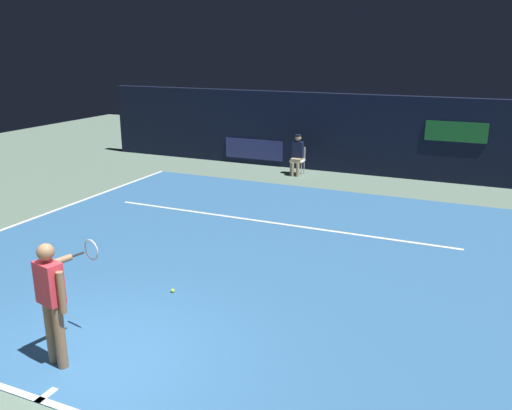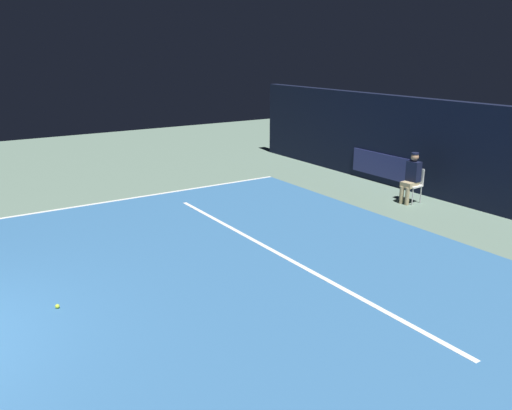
{
  "view_description": "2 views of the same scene",
  "coord_description": "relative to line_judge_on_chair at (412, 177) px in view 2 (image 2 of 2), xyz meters",
  "views": [
    {
      "loc": [
        4.58,
        -4.85,
        4.09
      ],
      "look_at": [
        -0.01,
        5.43,
        0.71
      ],
      "focal_mm": 37.29,
      "sensor_mm": 36.0,
      "label": 1
    },
    {
      "loc": [
        7.66,
        0.78,
        3.86
      ],
      "look_at": [
        -0.17,
        5.87,
        1.07
      ],
      "focal_mm": 36.68,
      "sensor_mm": 36.0,
      "label": 2
    }
  ],
  "objects": [
    {
      "name": "line_sideline_right",
      "position": [
        -4.33,
        -6.89,
        -0.67
      ],
      "size": [
        0.1,
        10.88,
        0.01
      ],
      "primitive_type": "cube",
      "color": "white",
      "rests_on": "court_surface"
    },
    {
      "name": "tennis_ball",
      "position": [
        1.04,
        -9.16,
        -0.64
      ],
      "size": [
        0.07,
        0.07,
        0.07
      ],
      "primitive_type": "sphere",
      "color": "#CCE033",
      "rests_on": "court_surface"
    },
    {
      "name": "line_judge_on_chair",
      "position": [
        0.0,
        0.0,
        0.0
      ],
      "size": [
        0.47,
        0.55,
        1.32
      ],
      "color": "white",
      "rests_on": "ground"
    },
    {
      "name": "court_surface",
      "position": [
        1.17,
        -6.89,
        -0.68
      ],
      "size": [
        11.09,
        10.88,
        0.01
      ],
      "primitive_type": "cube",
      "color": "#336699",
      "rests_on": "ground"
    },
    {
      "name": "back_wall",
      "position": [
        1.16,
        1.03,
        0.61
      ],
      "size": [
        17.89,
        0.33,
        2.6
      ],
      "color": "black",
      "rests_on": "ground"
    },
    {
      "name": "line_service",
      "position": [
        1.17,
        -4.99,
        -0.67
      ],
      "size": [
        8.65,
        0.1,
        0.01
      ],
      "primitive_type": "cube",
      "color": "white",
      "rests_on": "court_surface"
    },
    {
      "name": "ground_plane",
      "position": [
        1.17,
        -6.89,
        -0.69
      ],
      "size": [
        34.78,
        34.78,
        0.0
      ],
      "primitive_type": "plane",
      "color": "slate"
    }
  ]
}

